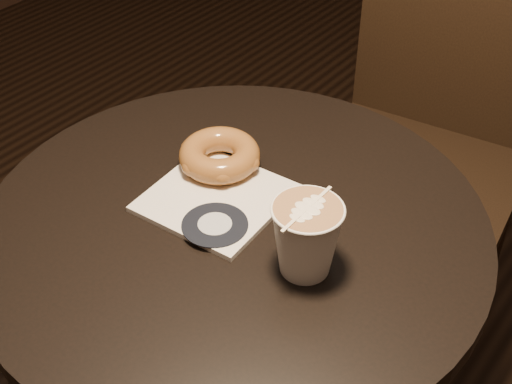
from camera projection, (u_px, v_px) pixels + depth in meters
cafe_table at (237, 315)px, 1.10m from camera, size 0.70×0.70×0.75m
chair at (436, 106)px, 1.47m from camera, size 0.48×0.48×1.07m
pastry_bag at (216, 198)px, 1.00m from camera, size 0.19×0.19×0.01m
doughnut at (220, 155)px, 1.04m from camera, size 0.12×0.12×0.04m
latte_cup at (306, 239)px, 0.87m from camera, size 0.09×0.09×0.10m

